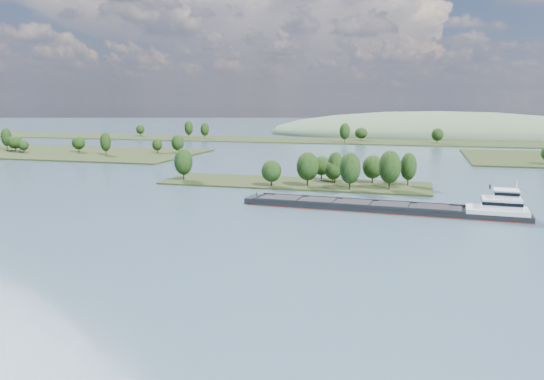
% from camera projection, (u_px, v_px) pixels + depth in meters
% --- Properties ---
extents(ground, '(1800.00, 1800.00, 0.00)m').
position_uv_depth(ground, '(244.00, 217.00, 143.30)').
color(ground, '#3A5465').
rests_on(ground, ground).
extents(tree_island, '(100.00, 30.88, 14.94)m').
position_uv_depth(tree_island, '(312.00, 174.00, 196.35)').
color(tree_island, black).
rests_on(tree_island, ground).
extents(back_shoreline, '(900.00, 60.00, 15.73)m').
position_uv_depth(back_shoreline, '(371.00, 141.00, 406.48)').
color(back_shoreline, black).
rests_on(back_shoreline, ground).
extents(hill_west, '(320.00, 160.00, 44.00)m').
position_uv_depth(hill_west, '(437.00, 135.00, 488.53)').
color(hill_west, '#445D40').
rests_on(hill_west, ground).
extents(cargo_barge, '(80.47, 14.88, 10.82)m').
position_uv_depth(cargo_barge, '(400.00, 207.00, 149.89)').
color(cargo_barge, black).
rests_on(cargo_barge, ground).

